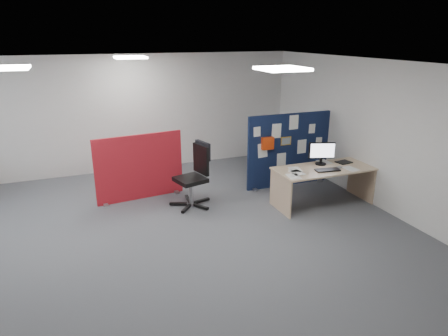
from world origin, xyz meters
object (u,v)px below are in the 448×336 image
object	(u,v)px
navy_divider	(288,150)
office_chair	(196,171)
main_desk	(322,176)
monitor_main	(322,152)
red_divider	(140,168)

from	to	relation	value
navy_divider	office_chair	distance (m)	2.16
main_desk	monitor_main	bearing A→B (deg)	68.13
monitor_main	red_divider	xyz separation A→B (m)	(-3.25, 1.32, -0.33)
red_divider	monitor_main	bearing A→B (deg)	-28.70
navy_divider	red_divider	xyz separation A→B (m)	(-3.07, 0.38, -0.15)
navy_divider	monitor_main	bearing A→B (deg)	-78.83
main_desk	office_chair	size ratio (longest dim) A/B	1.56
monitor_main	red_divider	size ratio (longest dim) A/B	0.28
navy_divider	main_desk	distance (m)	1.13
navy_divider	red_divider	bearing A→B (deg)	172.85
monitor_main	navy_divider	bearing A→B (deg)	119.66
monitor_main	office_chair	size ratio (longest dim) A/B	0.41
monitor_main	office_chair	bearing A→B (deg)	-176.86
red_divider	office_chair	xyz separation A→B (m)	(0.93, -0.68, 0.04)
main_desk	red_divider	xyz separation A→B (m)	(-3.19, 1.48, 0.08)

